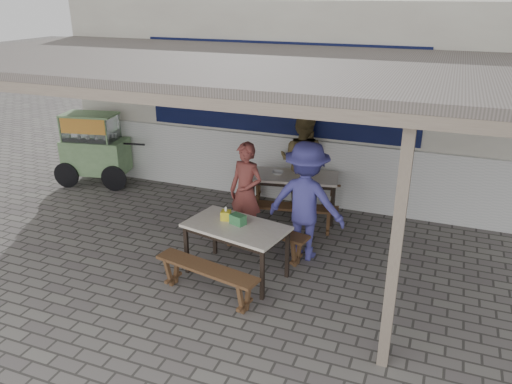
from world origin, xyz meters
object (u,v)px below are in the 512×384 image
at_px(donation_box, 238,219).
at_px(condiment_bowl, 278,173).
at_px(condiment_jar, 307,170).
at_px(patron_wall_side, 302,161).
at_px(table_right, 236,231).
at_px(table_left, 291,179).
at_px(bench_right_wall, 262,234).
at_px(patron_street_side, 246,192).
at_px(tissue_box, 226,215).
at_px(vendor_cart, 94,146).
at_px(bench_right_street, 207,275).
at_px(patron_right_table, 306,201).
at_px(bench_left_street, 286,211).
at_px(bench_left_wall, 295,185).

relative_size(donation_box, condiment_bowl, 1.04).
distance_m(condiment_jar, condiment_bowl, 0.51).
bearing_deg(patron_wall_side, table_right, 89.66).
bearing_deg(table_left, bench_right_wall, -99.22).
distance_m(patron_street_side, tissue_box, 0.97).
xyz_separation_m(table_left, patron_wall_side, (0.06, 0.45, 0.19)).
relative_size(vendor_cart, tissue_box, 13.47).
xyz_separation_m(bench_right_street, patron_right_table, (0.85, 1.49, 0.54)).
bearing_deg(tissue_box, patron_wall_side, 81.82).
relative_size(bench_right_wall, patron_right_table, 0.84).
relative_size(patron_street_side, condiment_bowl, 8.07).
bearing_deg(tissue_box, table_right, -30.85).
bearing_deg(patron_street_side, donation_box, -60.35).
bearing_deg(bench_right_wall, table_right, -90.00).
distance_m(table_right, condiment_bowl, 2.10).
xyz_separation_m(patron_street_side, patron_right_table, (1.02, -0.24, 0.10)).
bearing_deg(bench_right_wall, bench_left_street, 96.23).
bearing_deg(patron_wall_side, table_left, 86.03).
relative_size(patron_street_side, donation_box, 7.75).
height_order(bench_left_wall, tissue_box, tissue_box).
distance_m(bench_left_wall, patron_right_table, 2.09).
distance_m(vendor_cart, patron_right_table, 4.94).
distance_m(patron_street_side, donation_box, 1.08).
bearing_deg(vendor_cart, patron_right_table, -26.91).
distance_m(table_left, table_right, 2.13).
distance_m(bench_left_street, table_right, 1.58).
bearing_deg(tissue_box, bench_left_wall, 85.89).
xyz_separation_m(vendor_cart, tissue_box, (3.83, -2.10, 0.04)).
bearing_deg(condiment_bowl, bench_left_street, -58.90).
relative_size(table_right, bench_right_wall, 1.00).
distance_m(bench_left_wall, bench_right_street, 3.38).
bearing_deg(vendor_cart, bench_right_street, -47.10).
relative_size(table_left, donation_box, 8.30).
relative_size(table_left, bench_right_wall, 1.13).
bearing_deg(bench_left_street, condiment_bowl, 110.60).
distance_m(table_right, bench_right_street, 0.74).
relative_size(vendor_cart, patron_right_table, 0.98).
bearing_deg(patron_street_side, bench_left_wall, 93.06).
height_order(bench_right_wall, tissue_box, tissue_box).
height_order(table_left, vendor_cart, vendor_cart).
distance_m(table_left, condiment_jar, 0.32).
bearing_deg(table_right, donation_box, 95.18).
xyz_separation_m(bench_left_wall, patron_wall_side, (0.17, -0.15, 0.52)).
bearing_deg(patron_street_side, bench_right_wall, -32.38).
distance_m(vendor_cart, tissue_box, 4.36).
distance_m(bench_left_street, patron_right_table, 1.01).
bearing_deg(table_right, patron_street_side, 116.87).
distance_m(table_left, tissue_box, 2.04).
relative_size(table_right, bench_right_street, 1.00).
bearing_deg(patron_right_table, condiment_bowl, -51.99).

